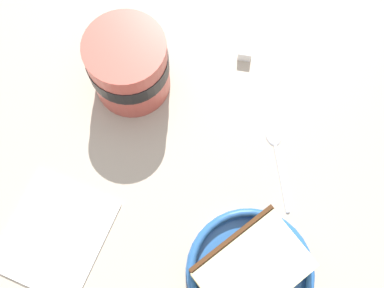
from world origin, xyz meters
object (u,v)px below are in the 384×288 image
object	(u,v)px
tea_mug	(128,64)
cake_slice	(251,269)
small_plate	(250,272)
folded_napkin	(55,235)
sugar_cube	(245,53)
teaspoon	(276,147)

from	to	relation	value
tea_mug	cake_slice	bearing A→B (deg)	-146.06
small_plate	tea_mug	distance (cm)	28.53
folded_napkin	cake_slice	bearing A→B (deg)	-96.80
folded_napkin	sugar_cube	size ratio (longest dim) A/B	7.57
folded_napkin	sugar_cube	xyz separation A→B (cm)	(25.35, -21.86, 0.54)
teaspoon	cake_slice	bearing A→B (deg)	167.93
small_plate	sugar_cube	distance (cm)	28.31
small_plate	sugar_cube	xyz separation A→B (cm)	(28.28, 1.24, -0.14)
tea_mug	folded_napkin	bearing A→B (deg)	160.35
cake_slice	sugar_cube	bearing A→B (deg)	2.17
teaspoon	folded_napkin	world-z (taller)	teaspoon
cake_slice	folded_napkin	bearing A→B (deg)	83.20
tea_mug	folded_napkin	distance (cm)	22.26
tea_mug	teaspoon	distance (cm)	21.05
small_plate	sugar_cube	size ratio (longest dim) A/B	8.76
cake_slice	folded_napkin	distance (cm)	23.30
small_plate	folded_napkin	bearing A→B (deg)	82.76
sugar_cube	tea_mug	bearing A→B (deg)	108.52
sugar_cube	cake_slice	bearing A→B (deg)	-177.83
small_plate	cake_slice	size ratio (longest dim) A/B	1.06
small_plate	cake_slice	distance (cm)	2.44
cake_slice	folded_napkin	world-z (taller)	cake_slice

